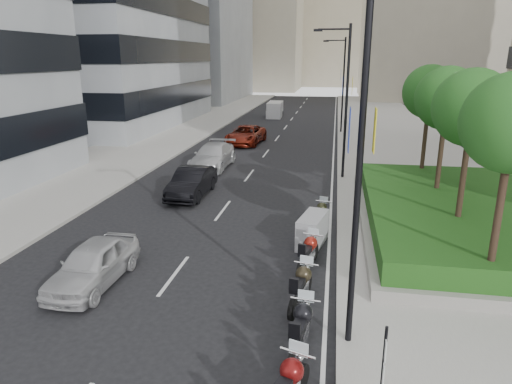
% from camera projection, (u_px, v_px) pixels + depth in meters
% --- Properties ---
extents(ground, '(160.00, 160.00, 0.00)m').
position_uv_depth(ground, '(177.00, 350.00, 11.62)').
color(ground, black).
rests_on(ground, ground).
extents(sidewalk_right, '(10.00, 100.00, 0.15)m').
position_uv_depth(sidewalk_right, '(398.00, 145.00, 38.47)').
color(sidewalk_right, '#9E9B93').
rests_on(sidewalk_right, ground).
extents(sidewalk_left, '(8.00, 100.00, 0.15)m').
position_uv_depth(sidewalk_left, '(161.00, 138.00, 41.91)').
color(sidewalk_left, '#9E9B93').
rests_on(sidewalk_left, ground).
extents(lane_edge, '(0.12, 100.00, 0.01)m').
position_uv_depth(lane_edge, '(334.00, 144.00, 39.36)').
color(lane_edge, silver).
rests_on(lane_edge, ground).
extents(lane_centre, '(0.12, 100.00, 0.01)m').
position_uv_depth(lane_centre, '(274.00, 142.00, 40.21)').
color(lane_centre, silver).
rests_on(lane_centre, ground).
extents(building_grey_far, '(22.00, 26.00, 30.00)m').
position_uv_depth(building_grey_far, '(175.00, 9.00, 77.43)').
color(building_grey_far, gray).
rests_on(building_grey_far, ground).
extents(building_cream_left, '(26.00, 24.00, 34.00)m').
position_uv_depth(building_cream_left, '(244.00, 13.00, 104.23)').
color(building_cream_left, '#B7AD93').
rests_on(building_cream_left, ground).
extents(building_cream_centre, '(30.00, 24.00, 38.00)m').
position_uv_depth(building_cream_centre, '(334.00, 10.00, 119.29)').
color(building_cream_centre, '#B7AD93').
rests_on(building_cream_centre, ground).
extents(planter, '(10.00, 14.00, 0.40)m').
position_uv_depth(planter, '(481.00, 225.00, 19.33)').
color(planter, gray).
rests_on(planter, sidewalk_right).
extents(hedge, '(9.40, 13.40, 0.80)m').
position_uv_depth(hedge, '(483.00, 212.00, 19.16)').
color(hedge, '#1B4A15').
rests_on(hedge, planter).
extents(tree_1, '(2.80, 2.80, 6.30)m').
position_uv_depth(tree_1, '(472.00, 108.00, 16.25)').
color(tree_1, '#332319').
rests_on(tree_1, planter).
extents(tree_2, '(2.80, 2.80, 6.30)m').
position_uv_depth(tree_2, '(447.00, 99.00, 20.03)').
color(tree_2, '#332319').
rests_on(tree_2, planter).
extents(tree_3, '(2.80, 2.80, 6.30)m').
position_uv_depth(tree_3, '(430.00, 92.00, 23.81)').
color(tree_3, '#332319').
rests_on(tree_3, planter).
extents(lamp_post_0, '(2.34, 0.45, 9.00)m').
position_uv_depth(lamp_post_0, '(353.00, 153.00, 10.45)').
color(lamp_post_0, black).
rests_on(lamp_post_0, ground).
extents(lamp_post_1, '(2.34, 0.45, 9.00)m').
position_uv_depth(lamp_post_1, '(344.00, 95.00, 26.51)').
color(lamp_post_1, black).
rests_on(lamp_post_1, ground).
extents(lamp_post_2, '(2.34, 0.45, 9.00)m').
position_uv_depth(lamp_post_2, '(342.00, 80.00, 43.52)').
color(lamp_post_2, black).
rests_on(lamp_post_2, ground).
extents(parking_sign, '(0.06, 0.32, 2.50)m').
position_uv_depth(parking_sign, '(382.00, 375.00, 8.53)').
color(parking_sign, black).
rests_on(parking_sign, ground).
extents(motorcycle_2, '(0.78, 2.35, 1.17)m').
position_uv_depth(motorcycle_2, '(301.00, 328.00, 11.47)').
color(motorcycle_2, black).
rests_on(motorcycle_2, ground).
extents(motorcycle_3, '(0.78, 2.28, 1.15)m').
position_uv_depth(motorcycle_3, '(301.00, 286.00, 13.61)').
color(motorcycle_3, black).
rests_on(motorcycle_3, ground).
extents(motorcycle_4, '(0.83, 2.17, 1.10)m').
position_uv_depth(motorcycle_4, '(308.00, 252.00, 16.03)').
color(motorcycle_4, black).
rests_on(motorcycle_4, ground).
extents(motorcycle_5, '(1.23, 2.17, 1.24)m').
position_uv_depth(motorcycle_5, '(312.00, 230.00, 17.98)').
color(motorcycle_5, black).
rests_on(motorcycle_5, ground).
extents(motorcycle_6, '(0.78, 2.08, 1.05)m').
position_uv_depth(motorcycle_6, '(320.00, 215.00, 19.96)').
color(motorcycle_6, black).
rests_on(motorcycle_6, ground).
extents(car_a, '(1.76, 4.20, 1.42)m').
position_uv_depth(car_a, '(93.00, 264.00, 14.86)').
color(car_a, '#BABABC').
rests_on(car_a, ground).
extents(car_b, '(1.64, 4.61, 1.51)m').
position_uv_depth(car_b, '(192.00, 182.00, 24.37)').
color(car_b, black).
rests_on(car_b, ground).
extents(car_c, '(2.34, 5.55, 1.60)m').
position_uv_depth(car_c, '(213.00, 156.00, 30.64)').
color(car_c, '#B2B3B5').
rests_on(car_c, ground).
extents(car_d, '(3.01, 5.81, 1.56)m').
position_uv_depth(car_d, '(246.00, 135.00, 39.15)').
color(car_d, maroon).
rests_on(car_d, ground).
extents(delivery_van, '(1.85, 4.51, 1.87)m').
position_uv_depth(delivery_van, '(275.00, 110.00, 56.58)').
color(delivery_van, silver).
rests_on(delivery_van, ground).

